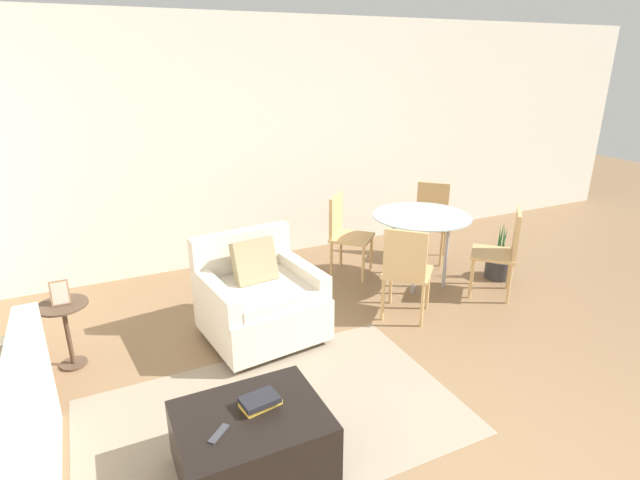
{
  "coord_description": "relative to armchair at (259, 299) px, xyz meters",
  "views": [
    {
      "loc": [
        -1.71,
        -1.69,
        2.29
      ],
      "look_at": [
        0.12,
        2.11,
        0.75
      ],
      "focal_mm": 28.0,
      "sensor_mm": 36.0,
      "label": 1
    }
  ],
  "objects": [
    {
      "name": "wall_back",
      "position": [
        0.52,
        1.81,
        1.02
      ],
      "size": [
        12.0,
        0.06,
        2.75
      ],
      "color": "beige",
      "rests_on": "ground_plane"
    },
    {
      "name": "dining_chair_near_right",
      "position": [
        2.47,
        -0.29,
        0.17
      ],
      "size": [
        0.59,
        0.59,
        0.9
      ],
      "color": "tan",
      "rests_on": "ground_plane"
    },
    {
      "name": "ottoman",
      "position": [
        -0.55,
        -1.44,
        -0.13
      ],
      "size": [
        0.83,
        0.66,
        0.41
      ],
      "color": "black",
      "rests_on": "ground_plane"
    },
    {
      "name": "area_rug",
      "position": [
        -0.27,
        -1.04,
        -0.35
      ],
      "size": [
        2.51,
        1.57,
        0.01
      ],
      "color": "gray",
      "rests_on": "ground_plane"
    },
    {
      "name": "ground_plane",
      "position": [
        0.52,
        -1.99,
        -0.35
      ],
      "size": [
        20.0,
        20.0,
        0.0
      ],
      "primitive_type": "plane",
      "color": "brown"
    },
    {
      "name": "picture_frame",
      "position": [
        -1.49,
        0.22,
        0.28
      ],
      "size": [
        0.13,
        0.07,
        0.19
      ],
      "color": "#8C6647",
      "rests_on": "side_table"
    },
    {
      "name": "dining_chair_near_left",
      "position": [
        1.3,
        -0.29,
        0.17
      ],
      "size": [
        0.59,
        0.59,
        0.9
      ],
      "color": "tan",
      "rests_on": "ground_plane"
    },
    {
      "name": "tv_remote_primary",
      "position": [
        -0.75,
        -1.52,
        0.07
      ],
      "size": [
        0.14,
        0.13,
        0.01
      ],
      "color": "#333338",
      "rests_on": "ottoman"
    },
    {
      "name": "dining_table",
      "position": [
        1.88,
        0.3,
        0.32
      ],
      "size": [
        1.02,
        1.02,
        0.77
      ],
      "color": "#99A8AD",
      "rests_on": "ground_plane"
    },
    {
      "name": "dining_chair_far_right",
      "position": [
        2.47,
        0.88,
        0.17
      ],
      "size": [
        0.59,
        0.59,
        0.9
      ],
      "color": "tan",
      "rests_on": "ground_plane"
    },
    {
      "name": "armchair",
      "position": [
        0.0,
        0.0,
        0.0
      ],
      "size": [
        1.01,
        0.96,
        0.88
      ],
      "color": "beige",
      "rests_on": "ground_plane"
    },
    {
      "name": "book_stack",
      "position": [
        -0.48,
        -1.4,
        0.09
      ],
      "size": [
        0.24,
        0.18,
        0.06
      ],
      "color": "gold",
      "rests_on": "ottoman"
    },
    {
      "name": "potted_plant_small",
      "position": [
        2.79,
        0.04,
        -0.2
      ],
      "size": [
        0.29,
        0.29,
        0.65
      ],
      "color": "#333338",
      "rests_on": "ground_plane"
    },
    {
      "name": "side_table",
      "position": [
        -1.49,
        0.22,
        0.02
      ],
      "size": [
        0.37,
        0.37,
        0.54
      ],
      "color": "#4C3828",
      "rests_on": "ground_plane"
    },
    {
      "name": "dining_chair_far_left",
      "position": [
        1.3,
        0.88,
        0.17
      ],
      "size": [
        0.59,
        0.59,
        0.9
      ],
      "color": "tan",
      "rests_on": "ground_plane"
    }
  ]
}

